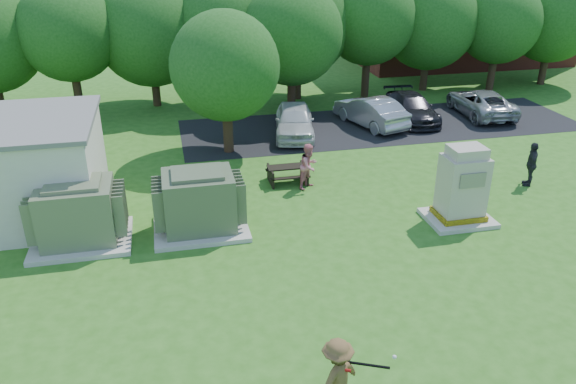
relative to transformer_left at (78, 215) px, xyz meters
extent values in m
plane|color=#2D6619|center=(6.50, -4.50, -0.97)|extent=(120.00, 120.00, 0.00)
cube|color=maroon|center=(24.50, 22.50, 3.03)|extent=(15.00, 8.00, 8.00)
cube|color=#232326|center=(13.50, 9.00, -0.96)|extent=(20.00, 6.00, 0.01)
cube|color=beige|center=(0.00, 0.00, -0.89)|extent=(3.00, 2.40, 0.15)
cube|color=#626D4E|center=(0.00, 0.00, 0.08)|extent=(2.20, 1.80, 1.80)
cube|color=#626D4E|center=(0.00, 0.00, 1.04)|extent=(1.60, 1.30, 0.12)
cube|color=#626D4E|center=(-1.27, 0.00, 0.11)|extent=(0.32, 1.50, 1.35)
cube|color=#626D4E|center=(1.27, 0.00, 0.11)|extent=(0.32, 1.50, 1.35)
cube|color=beige|center=(3.70, 0.00, -0.89)|extent=(3.00, 2.40, 0.15)
cube|color=#546043|center=(3.70, 0.00, 0.08)|extent=(2.20, 1.80, 1.80)
cube|color=#546043|center=(3.70, 0.00, 1.04)|extent=(1.60, 1.30, 0.12)
cube|color=#546043|center=(2.43, 0.00, 0.11)|extent=(0.32, 1.50, 1.35)
cube|color=#546043|center=(4.97, 0.00, 0.11)|extent=(0.32, 1.50, 1.35)
cube|color=beige|center=(12.21, -1.23, -0.90)|extent=(2.16, 1.77, 0.15)
cube|color=yellow|center=(12.21, -1.23, -0.73)|extent=(1.52, 1.23, 0.18)
cube|color=#BFB19E|center=(12.21, -1.23, 0.34)|extent=(1.38, 1.08, 1.97)
cube|color=#BFB19E|center=(12.21, -1.23, 1.49)|extent=(1.13, 0.88, 0.34)
cube|color=gray|center=(12.21, -1.80, 0.73)|extent=(0.88, 0.04, 0.49)
cube|color=black|center=(7.31, 3.14, -0.33)|extent=(1.55, 0.60, 0.05)
cube|color=black|center=(7.31, 3.61, -0.59)|extent=(1.55, 0.22, 0.04)
cube|color=black|center=(7.31, 2.67, -0.59)|extent=(1.55, 0.22, 0.04)
cube|color=black|center=(6.63, 3.14, -0.65)|extent=(0.07, 1.16, 0.64)
cube|color=black|center=(7.98, 3.14, -0.65)|extent=(0.07, 1.16, 0.64)
imported|color=brown|center=(5.75, -8.25, -0.11)|extent=(1.29, 1.09, 1.73)
imported|color=black|center=(13.15, -0.74, -0.02)|extent=(0.82, 0.70, 1.89)
imported|color=#D7717D|center=(7.98, 2.47, -0.10)|extent=(1.08, 1.05, 1.75)
imported|color=#26262B|center=(16.27, 0.86, -0.11)|extent=(0.84, 1.09, 1.72)
imported|color=silver|center=(8.82, 8.41, -0.22)|extent=(2.64, 4.69, 1.51)
imported|color=#A8A7AC|center=(12.87, 9.11, -0.23)|extent=(2.78, 4.72, 1.47)
imported|color=black|center=(15.23, 9.45, -0.31)|extent=(2.08, 4.64, 1.32)
imported|color=#A3A4A8|center=(19.17, 9.52, -0.29)|extent=(2.60, 5.02, 1.35)
cylinder|color=black|center=(6.34, -8.36, 0.16)|extent=(0.80, 0.40, 0.06)
cylinder|color=maroon|center=(5.86, -8.39, 0.16)|extent=(0.23, 0.15, 0.06)
sphere|color=white|center=(6.96, -8.22, 0.13)|extent=(0.09, 0.09, 0.09)
cylinder|color=#47301E|center=(-1.50, 14.30, 0.43)|extent=(0.44, 0.44, 2.80)
sphere|color=#235B1C|center=(-1.50, 14.30, 3.33)|extent=(5.00, 5.00, 5.00)
cylinder|color=#47301E|center=(2.50, 15.10, 0.18)|extent=(0.44, 0.44, 2.30)
sphere|color=#235B1C|center=(2.50, 15.10, 3.07)|extent=(5.80, 5.80, 5.80)
cylinder|color=#47301E|center=(6.50, 14.20, 0.38)|extent=(0.44, 0.44, 2.70)
sphere|color=#235B1C|center=(6.50, 14.20, 3.35)|extent=(5.40, 5.40, 5.40)
cylinder|color=#47301E|center=(10.50, 14.80, 0.28)|extent=(0.44, 0.44, 2.50)
sphere|color=#235B1C|center=(10.50, 14.80, 3.33)|extent=(6.00, 6.00, 6.00)
cylinder|color=#47301E|center=(14.50, 14.40, 0.48)|extent=(0.44, 0.44, 2.90)
sphere|color=#235B1C|center=(14.50, 14.40, 3.49)|extent=(5.20, 5.20, 5.20)
cylinder|color=#47301E|center=(18.50, 15.00, 0.23)|extent=(0.44, 0.44, 2.40)
sphere|color=#235B1C|center=(18.50, 15.00, 3.11)|extent=(5.60, 5.60, 5.60)
cylinder|color=#47301E|center=(22.50, 14.10, 0.33)|extent=(0.44, 0.44, 2.60)
sphere|color=#235B1C|center=(22.50, 14.10, 3.07)|extent=(4.80, 4.80, 4.80)
cylinder|color=#47301E|center=(26.50, 14.70, 0.28)|extent=(0.44, 0.44, 2.50)
sphere|color=#235B1C|center=(26.50, 14.70, 3.15)|extent=(5.40, 5.40, 5.40)
cylinder|color=#47301E|center=(5.50, 7.00, 0.23)|extent=(0.44, 0.44, 2.40)
sphere|color=#235B1C|center=(5.50, 7.00, 2.81)|extent=(4.60, 4.60, 4.60)
cylinder|color=#47301E|center=(9.50, 12.00, 0.33)|extent=(0.44, 0.44, 2.60)
sphere|color=#235B1C|center=(9.50, 12.00, 3.19)|extent=(5.20, 5.20, 5.20)
camera|label=1|loc=(2.93, -16.34, 7.88)|focal=35.00mm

